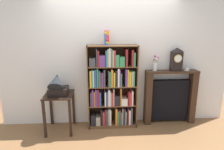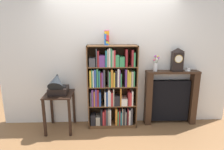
{
  "view_description": "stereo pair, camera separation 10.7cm",
  "coord_description": "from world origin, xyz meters",
  "px_view_note": "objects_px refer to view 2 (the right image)",
  "views": [
    {
      "loc": [
        -0.25,
        -3.41,
        1.94
      ],
      "look_at": [
        -0.01,
        0.15,
        1.05
      ],
      "focal_mm": 30.78,
      "sensor_mm": 36.0,
      "label": 1
    },
    {
      "loc": [
        -0.14,
        -3.41,
        1.94
      ],
      "look_at": [
        -0.01,
        0.15,
        1.05
      ],
      "focal_mm": 30.78,
      "sensor_mm": 36.0,
      "label": 2
    }
  ],
  "objects_px": {
    "bookshelf": "(112,89)",
    "fireplace_mantel": "(170,98)",
    "flower_vase": "(156,65)",
    "cup_stack": "(107,38)",
    "gramophone": "(57,85)",
    "side_table_left": "(59,103)",
    "teacup_with_saucer": "(188,70)",
    "mantel_clock": "(177,60)"
  },
  "relations": [
    {
      "from": "fireplace_mantel",
      "to": "flower_vase",
      "type": "distance_m",
      "value": 0.77
    },
    {
      "from": "bookshelf",
      "to": "side_table_left",
      "type": "xyz_separation_m",
      "value": [
        -1.0,
        -0.11,
        -0.21
      ]
    },
    {
      "from": "bookshelf",
      "to": "teacup_with_saucer",
      "type": "height_order",
      "value": "bookshelf"
    },
    {
      "from": "cup_stack",
      "to": "mantel_clock",
      "type": "relative_size",
      "value": 0.61
    },
    {
      "from": "gramophone",
      "to": "fireplace_mantel",
      "type": "distance_m",
      "value": 2.25
    },
    {
      "from": "side_table_left",
      "to": "gramophone",
      "type": "relative_size",
      "value": 1.52
    },
    {
      "from": "gramophone",
      "to": "side_table_left",
      "type": "bearing_deg",
      "value": 90.0
    },
    {
      "from": "flower_vase",
      "to": "cup_stack",
      "type": "bearing_deg",
      "value": -178.49
    },
    {
      "from": "gramophone",
      "to": "flower_vase",
      "type": "relative_size",
      "value": 1.56
    },
    {
      "from": "teacup_with_saucer",
      "to": "flower_vase",
      "type": "bearing_deg",
      "value": -179.91
    },
    {
      "from": "mantel_clock",
      "to": "cup_stack",
      "type": "bearing_deg",
      "value": -179.01
    },
    {
      "from": "bookshelf",
      "to": "side_table_left",
      "type": "height_order",
      "value": "bookshelf"
    },
    {
      "from": "teacup_with_saucer",
      "to": "fireplace_mantel",
      "type": "bearing_deg",
      "value": 176.46
    },
    {
      "from": "mantel_clock",
      "to": "teacup_with_saucer",
      "type": "distance_m",
      "value": 0.3
    },
    {
      "from": "cup_stack",
      "to": "fireplace_mantel",
      "type": "bearing_deg",
      "value": 1.95
    },
    {
      "from": "side_table_left",
      "to": "fireplace_mantel",
      "type": "xyz_separation_m",
      "value": [
        2.2,
        0.19,
        -0.01
      ]
    },
    {
      "from": "side_table_left",
      "to": "flower_vase",
      "type": "distance_m",
      "value": 1.98
    },
    {
      "from": "cup_stack",
      "to": "mantel_clock",
      "type": "bearing_deg",
      "value": 0.99
    },
    {
      "from": "mantel_clock",
      "to": "teacup_with_saucer",
      "type": "xyz_separation_m",
      "value": [
        0.23,
        0.0,
        -0.2
      ]
    },
    {
      "from": "cup_stack",
      "to": "flower_vase",
      "type": "bearing_deg",
      "value": 1.51
    },
    {
      "from": "flower_vase",
      "to": "fireplace_mantel",
      "type": "bearing_deg",
      "value": 3.16
    },
    {
      "from": "cup_stack",
      "to": "gramophone",
      "type": "distance_m",
      "value": 1.25
    },
    {
      "from": "flower_vase",
      "to": "teacup_with_saucer",
      "type": "height_order",
      "value": "flower_vase"
    },
    {
      "from": "flower_vase",
      "to": "bookshelf",
      "type": "bearing_deg",
      "value": -176.25
    },
    {
      "from": "side_table_left",
      "to": "gramophone",
      "type": "bearing_deg",
      "value": -90.0
    },
    {
      "from": "bookshelf",
      "to": "fireplace_mantel",
      "type": "distance_m",
      "value": 1.22
    },
    {
      "from": "side_table_left",
      "to": "fireplace_mantel",
      "type": "height_order",
      "value": "fireplace_mantel"
    },
    {
      "from": "cup_stack",
      "to": "fireplace_mantel",
      "type": "height_order",
      "value": "cup_stack"
    },
    {
      "from": "side_table_left",
      "to": "teacup_with_saucer",
      "type": "bearing_deg",
      "value": 3.86
    },
    {
      "from": "bookshelf",
      "to": "flower_vase",
      "type": "relative_size",
      "value": 5.26
    },
    {
      "from": "side_table_left",
      "to": "gramophone",
      "type": "distance_m",
      "value": 0.38
    },
    {
      "from": "bookshelf",
      "to": "fireplace_mantel",
      "type": "xyz_separation_m",
      "value": [
        1.2,
        0.07,
        -0.22
      ]
    },
    {
      "from": "fireplace_mantel",
      "to": "teacup_with_saucer",
      "type": "xyz_separation_m",
      "value": [
        0.29,
        -0.02,
        0.59
      ]
    },
    {
      "from": "bookshelf",
      "to": "cup_stack",
      "type": "relative_size",
      "value": 5.9
    },
    {
      "from": "bookshelf",
      "to": "fireplace_mantel",
      "type": "bearing_deg",
      "value": 3.58
    },
    {
      "from": "side_table_left",
      "to": "mantel_clock",
      "type": "distance_m",
      "value": 2.41
    },
    {
      "from": "gramophone",
      "to": "mantel_clock",
      "type": "distance_m",
      "value": 2.32
    },
    {
      "from": "bookshelf",
      "to": "cup_stack",
      "type": "xyz_separation_m",
      "value": [
        -0.09,
        0.03,
        0.99
      ]
    },
    {
      "from": "gramophone",
      "to": "bookshelf",
      "type": "bearing_deg",
      "value": 9.81
    },
    {
      "from": "gramophone",
      "to": "cup_stack",
      "type": "bearing_deg",
      "value": 12.67
    },
    {
      "from": "bookshelf",
      "to": "flower_vase",
      "type": "xyz_separation_m",
      "value": [
        0.85,
        0.06,
        0.47
      ]
    },
    {
      "from": "side_table_left",
      "to": "fireplace_mantel",
      "type": "bearing_deg",
      "value": 4.85
    }
  ]
}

